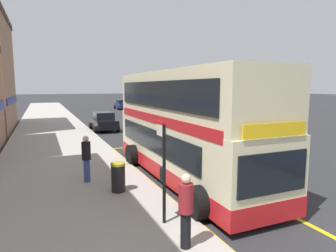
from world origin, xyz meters
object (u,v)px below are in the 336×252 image
object	(u,v)px
bus_stop_sign	(163,164)
pedestrian_waiting_near_sign	(86,157)
pedestrian_further_back	(186,208)
litter_bin	(118,177)
double_decker_bus	(184,129)
parked_car_navy_kerbside	(122,105)
parked_car_black_behind	(104,121)

from	to	relation	value
bus_stop_sign	pedestrian_waiting_near_sign	bearing A→B (deg)	108.14
pedestrian_waiting_near_sign	pedestrian_further_back	size ratio (longest dim) A/B	1.04
pedestrian_further_back	litter_bin	bearing A→B (deg)	97.14
double_decker_bus	pedestrian_further_back	distance (m)	5.68
double_decker_bus	pedestrian_waiting_near_sign	size ratio (longest dim) A/B	5.64
double_decker_bus	parked_car_navy_kerbside	xyz separation A→B (m)	(7.16, 37.82, -1.26)
parked_car_navy_kerbside	pedestrian_waiting_near_sign	xyz separation A→B (m)	(-11.01, -37.16, 0.33)
double_decker_bus	parked_car_navy_kerbside	bearing A→B (deg)	79.27
pedestrian_further_back	litter_bin	size ratio (longest dim) A/B	1.70
bus_stop_sign	litter_bin	xyz separation A→B (m)	(-0.55, 2.78, -1.10)
bus_stop_sign	litter_bin	size ratio (longest dim) A/B	2.69
double_decker_bus	litter_bin	world-z (taller)	double_decker_bus
parked_car_black_behind	pedestrian_further_back	size ratio (longest dim) A/B	2.42
parked_car_black_behind	parked_car_navy_kerbside	xyz separation A→B (m)	(7.60, 23.09, 0.00)
pedestrian_waiting_near_sign	litter_bin	xyz separation A→B (m)	(0.86, -1.51, -0.47)
parked_car_navy_kerbside	pedestrian_waiting_near_sign	bearing A→B (deg)	-109.25
pedestrian_further_back	parked_car_navy_kerbside	bearing A→B (deg)	77.33
double_decker_bus	parked_car_navy_kerbside	distance (m)	38.52
double_decker_bus	parked_car_navy_kerbside	world-z (taller)	double_decker_bus
pedestrian_waiting_near_sign	litter_bin	world-z (taller)	pedestrian_waiting_near_sign
double_decker_bus	pedestrian_further_back	xyz separation A→B (m)	(-2.47, -5.03, -0.98)
parked_car_black_behind	litter_bin	xyz separation A→B (m)	(-2.55, -15.58, -0.15)
parked_car_black_behind	parked_car_navy_kerbside	distance (m)	24.31
pedestrian_waiting_near_sign	bus_stop_sign	bearing A→B (deg)	-71.86
parked_car_navy_kerbside	pedestrian_further_back	world-z (taller)	pedestrian_further_back
double_decker_bus	bus_stop_sign	world-z (taller)	double_decker_bus
bus_stop_sign	pedestrian_waiting_near_sign	distance (m)	4.56
parked_car_navy_kerbside	litter_bin	distance (m)	39.98
parked_car_navy_kerbside	pedestrian_waiting_near_sign	size ratio (longest dim) A/B	2.33
litter_bin	pedestrian_waiting_near_sign	bearing A→B (deg)	119.58
parked_car_navy_kerbside	pedestrian_waiting_near_sign	distance (m)	38.75
bus_stop_sign	parked_car_navy_kerbside	distance (m)	42.56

